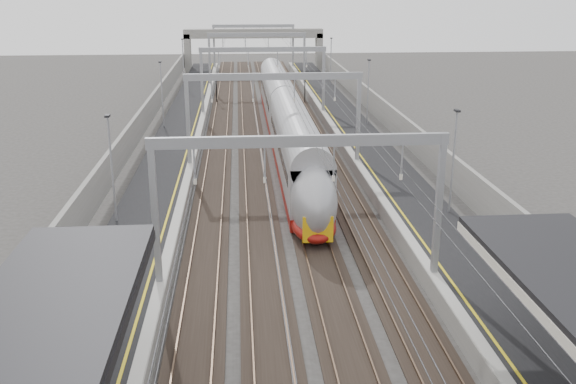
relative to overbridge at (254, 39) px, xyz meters
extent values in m
cube|color=black|center=(-8.00, -55.00, -4.81)|extent=(4.00, 120.00, 1.00)
cube|color=black|center=(8.00, -55.00, -4.81)|extent=(4.00, 120.00, 1.00)
cube|color=black|center=(-4.50, -55.00, -5.27)|extent=(2.40, 140.00, 0.08)
cube|color=brown|center=(-5.22, -55.00, -5.18)|extent=(0.07, 140.00, 0.14)
cube|color=brown|center=(-3.78, -55.00, -5.18)|extent=(0.07, 140.00, 0.14)
cube|color=black|center=(-1.50, -55.00, -5.27)|extent=(2.40, 140.00, 0.08)
cube|color=brown|center=(-2.22, -55.00, -5.18)|extent=(0.07, 140.00, 0.14)
cube|color=brown|center=(-0.78, -55.00, -5.18)|extent=(0.07, 140.00, 0.14)
cube|color=black|center=(1.50, -55.00, -5.27)|extent=(2.40, 140.00, 0.08)
cube|color=brown|center=(0.78, -55.00, -5.18)|extent=(0.07, 140.00, 0.14)
cube|color=brown|center=(2.22, -55.00, -5.18)|extent=(0.07, 140.00, 0.14)
cube|color=black|center=(4.50, -55.00, -5.27)|extent=(2.40, 140.00, 0.08)
cube|color=brown|center=(3.78, -55.00, -5.18)|extent=(0.07, 140.00, 0.14)
cube|color=brown|center=(5.22, -55.00, -5.18)|extent=(0.07, 140.00, 0.14)
cube|color=gray|center=(-6.30, -78.00, -1.01)|extent=(0.28, 0.28, 6.60)
cube|color=gray|center=(6.30, -78.00, -1.01)|extent=(0.28, 0.28, 6.60)
cube|color=gray|center=(0.00, -78.00, 2.04)|extent=(13.00, 0.25, 0.50)
cube|color=gray|center=(-6.30, -58.00, -1.01)|extent=(0.28, 0.28, 6.60)
cube|color=gray|center=(6.30, -58.00, -1.01)|extent=(0.28, 0.28, 6.60)
cube|color=gray|center=(0.00, -58.00, 2.04)|extent=(13.00, 0.25, 0.50)
cube|color=gray|center=(-6.30, -38.00, -1.01)|extent=(0.28, 0.28, 6.60)
cube|color=gray|center=(6.30, -38.00, -1.01)|extent=(0.28, 0.28, 6.60)
cube|color=gray|center=(0.00, -38.00, 2.04)|extent=(13.00, 0.25, 0.50)
cube|color=gray|center=(-6.30, -18.00, -1.01)|extent=(0.28, 0.28, 6.60)
cube|color=gray|center=(6.30, -18.00, -1.01)|extent=(0.28, 0.28, 6.60)
cube|color=gray|center=(0.00, -18.00, 2.04)|extent=(13.00, 0.25, 0.50)
cube|color=gray|center=(-6.30, 0.00, -1.01)|extent=(0.28, 0.28, 6.60)
cube|color=gray|center=(6.30, 0.00, -1.01)|extent=(0.28, 0.28, 6.60)
cube|color=gray|center=(0.00, 0.00, 2.04)|extent=(13.00, 0.25, 0.50)
cylinder|color=#262628|center=(-4.50, -50.00, 0.19)|extent=(0.03, 140.00, 0.03)
cylinder|color=#262628|center=(-1.50, -50.00, 0.19)|extent=(0.03, 140.00, 0.03)
cylinder|color=#262628|center=(1.50, -50.00, 0.19)|extent=(0.03, 140.00, 0.03)
cylinder|color=#262628|center=(4.50, -50.00, 0.19)|extent=(0.03, 140.00, 0.03)
cylinder|color=black|center=(-9.70, -86.00, -2.31)|extent=(0.20, 0.20, 4.00)
cube|color=gray|center=(0.00, 0.00, 0.89)|extent=(22.00, 2.20, 1.40)
cube|color=gray|center=(-10.50, 0.00, -2.21)|extent=(1.00, 2.20, 6.20)
cube|color=gray|center=(10.50, 0.00, -2.21)|extent=(1.00, 2.20, 6.20)
cube|color=gray|center=(-11.20, -55.00, -3.71)|extent=(0.30, 120.00, 3.20)
cube|color=gray|center=(11.20, -55.00, -3.71)|extent=(0.30, 120.00, 3.20)
cube|color=maroon|center=(1.50, -59.53, -4.72)|extent=(2.61, 22.25, 0.77)
cube|color=#A7A7AD|center=(1.50, -59.53, -2.89)|extent=(2.61, 22.25, 2.90)
cube|color=black|center=(1.50, -67.31, -5.04)|extent=(1.93, 2.32, 0.48)
cube|color=maroon|center=(1.50, -36.90, -4.72)|extent=(2.61, 22.25, 0.77)
cube|color=#A7A7AD|center=(1.50, -36.90, -2.89)|extent=(2.61, 22.25, 2.90)
cube|color=black|center=(1.50, -44.68, -5.04)|extent=(1.93, 2.32, 0.48)
ellipsoid|color=#A7A7AD|center=(1.50, -70.84, -3.18)|extent=(2.61, 5.03, 4.06)
cube|color=#ECAC0C|center=(1.50, -72.92, -4.05)|extent=(1.64, 0.12, 1.45)
cube|color=black|center=(1.50, -72.49, -2.60)|extent=(1.55, 0.56, 0.91)
cylinder|color=black|center=(-5.20, -27.55, -3.81)|extent=(0.12, 0.12, 3.00)
cube|color=black|center=(-5.20, -27.55, -2.21)|extent=(0.32, 0.22, 0.75)
sphere|color=#0CE526|center=(-5.20, -27.68, -2.06)|extent=(0.16, 0.16, 0.16)
cylinder|color=black|center=(3.20, -31.71, -3.81)|extent=(0.12, 0.12, 3.00)
cube|color=black|center=(3.20, -31.71, -2.21)|extent=(0.32, 0.22, 0.75)
sphere|color=red|center=(3.20, -31.84, -2.06)|extent=(0.16, 0.16, 0.16)
cylinder|color=black|center=(5.40, -27.77, -3.81)|extent=(0.12, 0.12, 3.00)
cube|color=black|center=(5.40, -27.77, -2.21)|extent=(0.32, 0.22, 0.75)
sphere|color=red|center=(5.40, -27.90, -2.06)|extent=(0.16, 0.16, 0.16)
camera|label=1|loc=(-2.53, -104.56, 8.44)|focal=40.00mm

